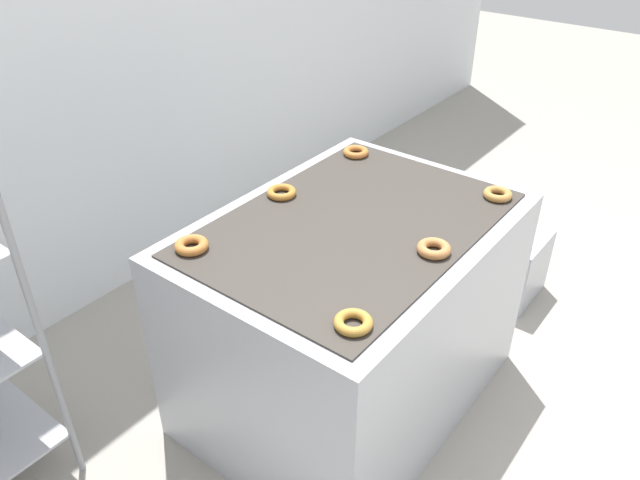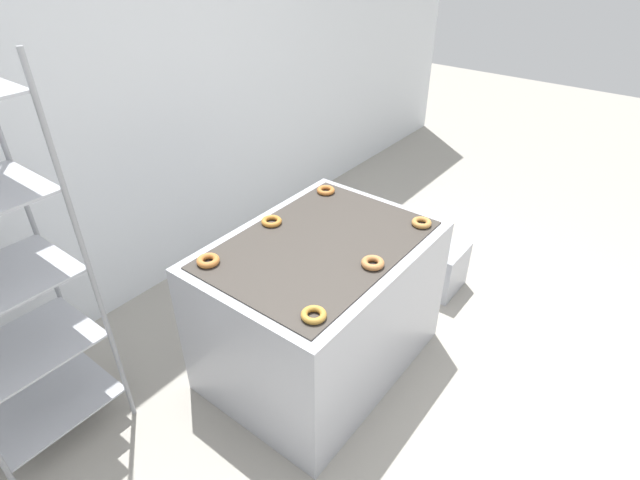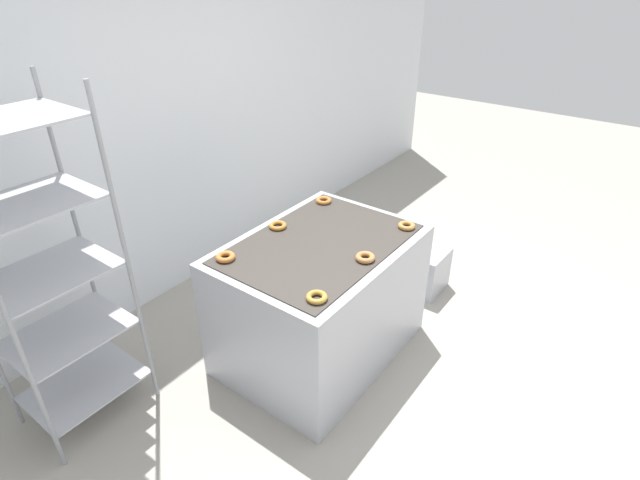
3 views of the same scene
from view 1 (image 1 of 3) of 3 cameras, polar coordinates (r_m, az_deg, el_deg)
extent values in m
plane|color=#9E998E|center=(2.55, 16.40, -20.20)|extent=(14.00, 14.00, 0.00)
cube|color=silver|center=(3.00, -20.81, 19.42)|extent=(8.00, 0.05, 2.80)
cube|color=#A8AAB2|center=(2.46, 2.79, -6.93)|extent=(1.25, 0.91, 0.84)
cube|color=#38332D|center=(2.21, 3.07, 1.56)|extent=(1.15, 0.80, 0.01)
cube|color=#262628|center=(2.46, 15.56, -3.39)|extent=(0.12, 0.07, 0.10)
cylinder|color=gray|center=(2.03, -25.99, -1.64)|extent=(0.02, 0.02, 1.90)
cube|color=#A8AAB2|center=(3.32, 17.06, -2.12)|extent=(0.33, 0.29, 0.35)
torus|color=#B18032|center=(1.74, 3.06, -7.54)|extent=(0.11, 0.11, 0.03)
torus|color=#B47440|center=(2.06, 10.31, -0.84)|extent=(0.11, 0.11, 0.03)
torus|color=#B37C3C|center=(2.45, 15.94, 4.05)|extent=(0.11, 0.11, 0.03)
torus|color=#BB7032|center=(2.09, -11.67, -0.48)|extent=(0.11, 0.11, 0.03)
torus|color=#B6742B|center=(2.38, -3.54, 4.38)|extent=(0.11, 0.11, 0.03)
torus|color=#BE6E30|center=(2.71, 3.30, 8.04)|extent=(0.11, 0.11, 0.03)
camera|label=2|loc=(0.39, 161.88, 15.62)|focal=28.00mm
camera|label=3|loc=(0.80, 174.80, -3.60)|focal=28.00mm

